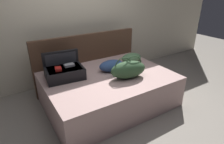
{
  "coord_description": "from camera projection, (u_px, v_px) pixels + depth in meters",
  "views": [
    {
      "loc": [
        -1.46,
        -2.03,
        1.88
      ],
      "look_at": [
        0.0,
        0.29,
        0.63
      ],
      "focal_mm": 30.4,
      "sensor_mm": 36.0,
      "label": 1
    }
  ],
  "objects": [
    {
      "name": "ground_plane",
      "position": [
        121.0,
        114.0,
        3.05
      ],
      "size": [
        12.0,
        12.0,
        0.0
      ],
      "primitive_type": "plane",
      "color": "gray"
    },
    {
      "name": "back_wall",
      "position": [
        76.0,
        18.0,
        3.79
      ],
      "size": [
        8.0,
        0.1,
        2.6
      ],
      "primitive_type": "cube",
      "color": "beige",
      "rests_on": "ground"
    },
    {
      "name": "bed",
      "position": [
        109.0,
        89.0,
        3.25
      ],
      "size": [
        2.06,
        1.5,
        0.53
      ],
      "primitive_type": "cube",
      "color": "#BC9993",
      "rests_on": "ground"
    },
    {
      "name": "headboard",
      "position": [
        88.0,
        61.0,
        3.75
      ],
      "size": [
        2.1,
        0.08,
        1.06
      ],
      "primitive_type": "cube",
      "color": "#4C3323",
      "rests_on": "ground"
    },
    {
      "name": "hard_case_large",
      "position": [
        64.0,
        71.0,
        3.01
      ],
      "size": [
        0.62,
        0.51,
        0.39
      ],
      "rotation": [
        0.0,
        0.0,
        -0.1
      ],
      "color": "black",
      "rests_on": "bed"
    },
    {
      "name": "duffel_bag",
      "position": [
        128.0,
        69.0,
        3.0
      ],
      "size": [
        0.63,
        0.37,
        0.36
      ],
      "rotation": [
        0.0,
        0.0,
        -0.16
      ],
      "color": "#2D4C2D",
      "rests_on": "bed"
    },
    {
      "name": "pillow_near_headboard",
      "position": [
        111.0,
        66.0,
        3.27
      ],
      "size": [
        0.47,
        0.29,
        0.19
      ],
      "primitive_type": "ellipsoid",
      "rotation": [
        0.0,
        0.0,
        -0.09
      ],
      "color": "navy",
      "rests_on": "bed"
    },
    {
      "name": "pillow_center_head",
      "position": [
        132.0,
        58.0,
        3.63
      ],
      "size": [
        0.41,
        0.28,
        0.18
      ],
      "primitive_type": "ellipsoid",
      "rotation": [
        0.0,
        0.0,
        -0.0
      ],
      "color": "#4C724C",
      "rests_on": "bed"
    }
  ]
}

